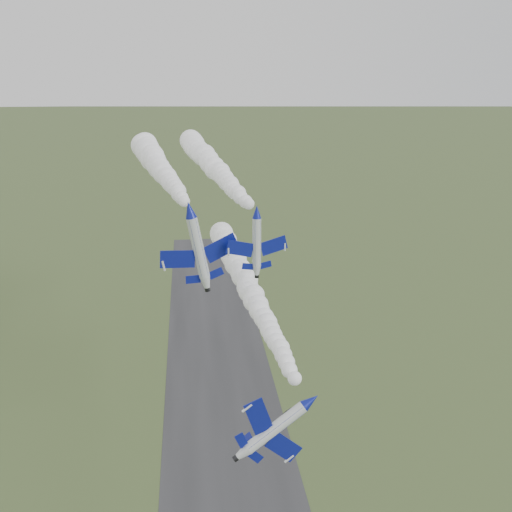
{
  "coord_description": "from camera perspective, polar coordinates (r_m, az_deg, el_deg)",
  "views": [
    {
      "loc": [
        -5.28,
        -63.44,
        66.91
      ],
      "look_at": [
        4.28,
        16.38,
        40.09
      ],
      "focal_mm": 40.0,
      "sensor_mm": 36.0,
      "label": 1
    }
  ],
  "objects": [
    {
      "name": "runway",
      "position": [
        115.03,
        -3.06,
        -17.13
      ],
      "size": [
        24.0,
        260.0,
        0.04
      ],
      "primitive_type": "cube",
      "color": "#2B2B2E",
      "rests_on": "ground"
    },
    {
      "name": "jet_lead",
      "position": [
        68.45,
        5.56,
        -14.24
      ],
      "size": [
        5.9,
        12.21,
        8.5
      ],
      "rotation": [
        0.0,
        1.0,
        0.18
      ],
      "color": "silver"
    },
    {
      "name": "smoke_trail_jet_lead",
      "position": [
        93.22,
        -0.71,
        -3.27
      ],
      "size": [
        14.28,
        54.33,
        4.73
      ],
      "primitive_type": null,
      "rotation": [
        0.0,
        0.0,
        0.18
      ],
      "color": "white"
    },
    {
      "name": "jet_pair_left",
      "position": [
        83.51,
        -6.65,
        4.63
      ],
      "size": [
        12.02,
        14.46,
        3.97
      ],
      "rotation": [
        0.0,
        -0.18,
        0.14
      ],
      "color": "silver"
    },
    {
      "name": "smoke_trail_jet_pair_left",
      "position": [
        116.08,
        -9.64,
        8.74
      ],
      "size": [
        14.37,
        60.65,
        5.86
      ],
      "primitive_type": null,
      "rotation": [
        0.0,
        0.0,
        0.14
      ],
      "color": "white"
    },
    {
      "name": "jet_pair_right",
      "position": [
        84.48,
        0.1,
        4.44
      ],
      "size": [
        9.63,
        11.38,
        2.8
      ],
      "rotation": [
        0.0,
        -0.0,
        0.16
      ],
      "color": "silver"
    },
    {
      "name": "smoke_trail_jet_pair_right",
      "position": [
        118.19,
        -4.36,
        9.08
      ],
      "size": [
        15.92,
        66.48,
        5.59
      ],
      "primitive_type": null,
      "rotation": [
        0.0,
        0.0,
        0.16
      ],
      "color": "white"
    }
  ]
}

